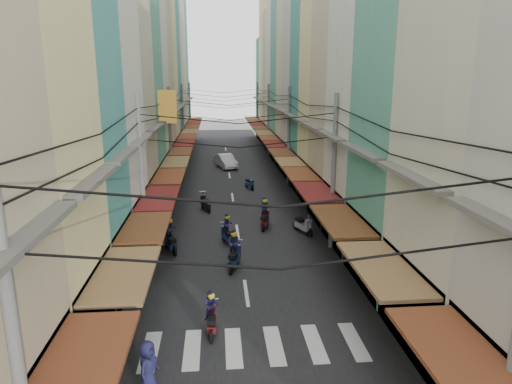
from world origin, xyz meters
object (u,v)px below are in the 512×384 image
market_umbrella (440,263)px  traffic_sign (415,269)px  white_car (226,168)px  bicycle (376,268)px

market_umbrella → traffic_sign: 1.53m
white_car → traffic_sign: bearing=-94.4°
market_umbrella → traffic_sign: (-1.32, -0.76, 0.13)m
bicycle → traffic_sign: traffic_sign is taller
white_car → market_umbrella: market_umbrella is taller
market_umbrella → traffic_sign: bearing=-150.0°
white_car → bicycle: (6.67, -25.83, 0.00)m
market_umbrella → traffic_sign: traffic_sign is taller
white_car → bicycle: bearing=-91.0°
white_car → bicycle: 26.68m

